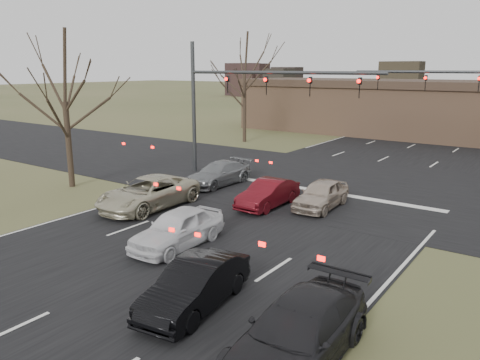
# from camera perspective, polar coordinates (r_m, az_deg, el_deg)

# --- Properties ---
(ground) EXTENTS (360.00, 360.00, 0.00)m
(ground) POSITION_cam_1_polar(r_m,az_deg,el_deg) (15.58, -13.15, -11.28)
(ground) COLOR #464E29
(ground) RESTS_ON ground
(road_main) EXTENTS (14.00, 300.00, 0.02)m
(road_main) POSITION_cam_1_polar(r_m,az_deg,el_deg) (70.34, 26.59, 6.83)
(road_main) COLOR black
(road_main) RESTS_ON ground
(road_cross) EXTENTS (200.00, 14.00, 0.02)m
(road_cross) POSITION_cam_1_polar(r_m,az_deg,el_deg) (27.27, 11.01, -0.38)
(road_cross) COLOR black
(road_cross) RESTS_ON ground
(building) EXTENTS (42.40, 10.40, 5.30)m
(building) POSITION_cam_1_polar(r_m,az_deg,el_deg) (48.17, 24.98, 7.75)
(building) COLOR #91694E
(building) RESTS_ON ground
(mast_arm_near) EXTENTS (12.12, 0.24, 8.00)m
(mast_arm_near) POSITION_cam_1_polar(r_m,az_deg,el_deg) (27.42, -0.45, 10.64)
(mast_arm_near) COLOR #383A3D
(mast_arm_near) RESTS_ON ground
(tree_left_near) EXTENTS (5.10, 5.10, 8.50)m
(tree_left_near) POSITION_cam_1_polar(r_m,az_deg,el_deg) (26.99, -20.88, 12.91)
(tree_left_near) COLOR black
(tree_left_near) RESTS_ON ground
(tree_left_far) EXTENTS (5.70, 5.70, 9.50)m
(tree_left_far) POSITION_cam_1_polar(r_m,az_deg,el_deg) (41.68, 0.57, 14.73)
(tree_left_far) COLOR black
(tree_left_far) RESTS_ON ground
(car_silver_suv) EXTENTS (2.54, 5.32, 1.47)m
(car_silver_suv) POSITION_cam_1_polar(r_m,az_deg,el_deg) (22.36, -11.12, -1.55)
(car_silver_suv) COLOR #BFB89A
(car_silver_suv) RESTS_ON ground
(car_white_sedan) EXTENTS (1.83, 4.20, 1.41)m
(car_white_sedan) POSITION_cam_1_polar(r_m,az_deg,el_deg) (17.41, -7.61, -5.85)
(car_white_sedan) COLOR silver
(car_white_sedan) RESTS_ON ground
(car_black_hatch) EXTENTS (1.94, 4.17, 1.32)m
(car_black_hatch) POSITION_cam_1_polar(r_m,az_deg,el_deg) (13.14, -5.48, -12.62)
(car_black_hatch) COLOR black
(car_black_hatch) RESTS_ON ground
(car_charcoal_sedan) EXTENTS (2.06, 4.86, 1.40)m
(car_charcoal_sedan) POSITION_cam_1_polar(r_m,az_deg,el_deg) (11.02, 7.11, -17.96)
(car_charcoal_sedan) COLOR black
(car_charcoal_sedan) RESTS_ON ground
(car_grey_ahead) EXTENTS (2.00, 4.50, 1.28)m
(car_grey_ahead) POSITION_cam_1_polar(r_m,az_deg,el_deg) (26.39, -2.59, 0.79)
(car_grey_ahead) COLOR slate
(car_grey_ahead) RESTS_ON ground
(car_red_ahead) EXTENTS (1.36, 3.89, 1.28)m
(car_red_ahead) POSITION_cam_1_polar(r_m,az_deg,el_deg) (22.21, 3.45, -1.66)
(car_red_ahead) COLOR #520B12
(car_red_ahead) RESTS_ON ground
(car_silver_ahead) EXTENTS (1.74, 3.98, 1.33)m
(car_silver_ahead) POSITION_cam_1_polar(r_m,az_deg,el_deg) (22.28, 9.89, -1.72)
(car_silver_ahead) COLOR #B9A896
(car_silver_ahead) RESTS_ON ground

